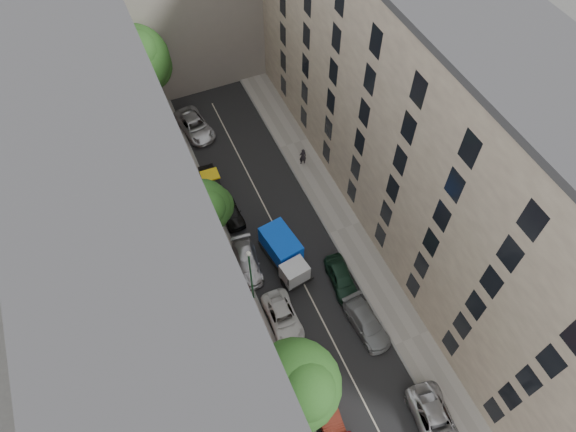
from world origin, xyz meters
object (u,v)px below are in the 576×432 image
tree_mid (205,209)px  car_left_4 (230,211)px  car_right_2 (342,278)px  tree_far (137,62)px  car_left_2 (283,317)px  lamp_post (250,272)px  car_left_1 (327,412)px  car_right_0 (436,423)px  pedestrian (303,156)px  car_right_1 (367,323)px  car_left_6 (195,125)px  tree_near (298,387)px  car_left_3 (247,262)px  tarp_truck (285,253)px  car_left_5 (211,183)px

tree_mid → car_left_4: bearing=37.2°
car_right_2 → tree_far: size_ratio=0.42×
car_left_2 → lamp_post: lamp_post is taller
car_left_1 → car_right_0: 7.34m
car_right_0 → car_left_4: bearing=114.5°
car_right_2 → tree_far: (-9.10, 24.49, 6.36)m
pedestrian → car_left_1: bearing=75.2°
car_right_1 → pedestrian: bearing=78.1°
car_left_6 → tree_far: bearing=127.7°
tree_near → tree_far: bearing=92.7°
car_left_1 → car_left_3: (-0.80, 13.20, 0.00)m
car_left_1 → car_right_0: (6.40, -3.60, 0.06)m
car_right_0 → tree_near: bearing=160.4°
tree_far → car_right_2: bearing=-69.6°
tarp_truck → lamp_post: bearing=-158.1°
car_left_3 → car_right_0: (7.20, -16.80, 0.06)m
car_left_3 → pedestrian: (8.82, 8.45, 0.40)m
car_left_5 → car_right_0: car_right_0 is taller
car_left_4 → car_right_2: size_ratio=0.93×
car_right_1 → car_left_6: bearing=98.6°
tree_near → tree_mid: bearing=92.7°
tree_mid → tree_far: size_ratio=0.65×
tarp_truck → tree_mid: size_ratio=0.82×
car_left_1 → car_left_2: (0.00, 7.60, -0.04)m
lamp_post → pedestrian: lamp_post is taller
pedestrian → car_left_4: bearing=25.6°
car_left_4 → car_right_1: car_right_1 is taller
car_left_6 → car_right_1: car_left_6 is taller
car_right_1 → tree_near: bearing=-156.6°
car_left_5 → tree_near: size_ratio=0.43×
car_left_5 → car_left_6: 7.64m
car_left_6 → tree_mid: bearing=-110.7°
car_right_0 → car_left_6: bearing=108.5°
tree_far → pedestrian: tree_far is taller
car_left_4 → pedestrian: (8.34, 3.05, 0.40)m
car_right_0 → tree_near: size_ratio=0.57×
tarp_truck → tree_far: tree_far is taller
tarp_truck → car_left_6: tarp_truck is taller
car_right_1 → tree_mid: bearing=120.5°
car_left_1 → car_left_5: size_ratio=1.03×
car_left_1 → tree_near: tree_near is taller
car_left_6 → car_right_1: (5.60, -25.40, -0.06)m
car_left_2 → car_right_0: bearing=-58.6°
car_right_0 → lamp_post: bearing=127.0°
car_right_2 → tree_near: (-7.56, -8.09, 5.72)m
car_right_0 → car_right_2: bearing=101.4°
car_left_5 → tree_mid: tree_mid is taller
tree_mid → car_left_2: bearing=-73.5°
car_left_5 → car_right_1: bearing=-67.9°
car_left_1 → car_left_6: 30.00m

